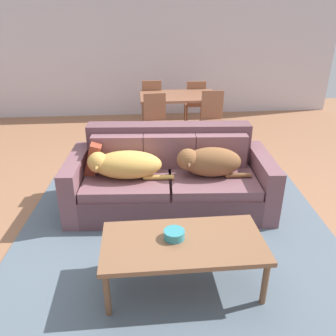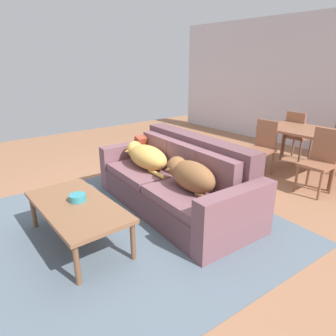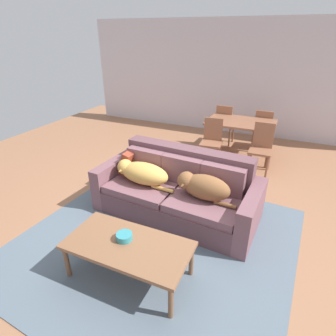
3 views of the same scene
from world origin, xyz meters
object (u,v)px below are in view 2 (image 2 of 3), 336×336
couch (178,183)px  throw_pillow_by_left_arm (146,147)px  dining_chair_far_left (297,134)px  dog_on_left_cushion (146,156)px  coffee_table (77,208)px  dog_on_right_cushion (190,175)px  dining_chair_near_right (320,159)px  dining_chair_near_left (262,145)px  bowl_on_coffee_table (78,198)px  dining_table (307,134)px

couch → throw_pillow_by_left_arm: couch is taller
throw_pillow_by_left_arm → dining_chair_far_left: dining_chair_far_left is taller
couch → dog_on_left_cushion: 0.58m
couch → coffee_table: 1.33m
dog_on_right_cushion → dining_chair_near_right: 2.09m
couch → dining_chair_near_left: (-0.05, 1.86, 0.15)m
throw_pillow_by_left_arm → dining_chair_far_left: 2.95m
couch → dog_on_left_cushion: size_ratio=2.53×
dining_chair_near_left → bowl_on_coffee_table: bearing=-96.3°
dining_table → dining_chair_far_left: (-0.45, 0.53, -0.16)m
bowl_on_coffee_table → dining_chair_far_left: size_ratio=0.18×
bowl_on_coffee_table → dining_chair_near_right: bearing=72.5°
dog_on_right_cushion → bowl_on_coffee_table: size_ratio=4.80×
couch → dining_chair_far_left: dining_chair_far_left is taller
couch → coffee_table: (-0.02, -1.33, 0.06)m
dog_on_right_cushion → throw_pillow_by_left_arm: throw_pillow_by_left_arm is taller
bowl_on_coffee_table → dining_chair_near_left: dining_chair_near_left is taller
dining_chair_near_right → dining_chair_far_left: 1.45m
dining_chair_near_right → dining_chair_far_left: bearing=131.6°
coffee_table → dining_table: size_ratio=0.96×
dog_on_left_cushion → bowl_on_coffee_table: size_ratio=5.45×
dining_chair_near_left → dog_on_right_cushion: bearing=-83.1°
dining_chair_near_left → dining_table: bearing=46.9°
dining_chair_far_left → coffee_table: bearing=92.4°
throw_pillow_by_left_arm → dining_table: throw_pillow_by_left_arm is taller
couch → dining_chair_near_left: bearing=95.4°
dining_table → dining_chair_near_left: 0.74m
dining_chair_near_left → dining_chair_near_right: dining_chair_near_right is taller
throw_pillow_by_left_arm → bowl_on_coffee_table: throw_pillow_by_left_arm is taller
dog_on_right_cushion → dining_chair_far_left: dining_chair_far_left is taller
dog_on_right_cushion → throw_pillow_by_left_arm: bearing=171.1°
dining_chair_near_left → coffee_table: bearing=-95.1°
couch → bowl_on_coffee_table: bearing=-89.9°
dining_chair_far_left → dining_chair_near_left: bearing=92.5°
bowl_on_coffee_table → dining_table: dining_table is taller
couch → dog_on_left_cushion: couch is taller
dog_on_left_cushion → dining_chair_far_left: dining_chair_far_left is taller
dining_table → throw_pillow_by_left_arm: bearing=-118.3°
dog_on_left_cushion → dining_chair_near_right: 2.43m
couch → dining_chair_far_left: bearing=95.1°
throw_pillow_by_left_arm → dining_chair_far_left: size_ratio=0.39×
coffee_table → dining_chair_far_left: bearing=90.5°
dining_chair_near_right → bowl_on_coffee_table: bearing=-106.8°
throw_pillow_by_left_arm → dog_on_right_cushion: bearing=-12.9°
couch → coffee_table: couch is taller
dog_on_right_cushion → bowl_on_coffee_table: dog_on_right_cushion is taller
couch → dining_chair_far_left: size_ratio=2.52×
dog_on_right_cushion → dining_chair_far_left: bearing=102.3°
throw_pillow_by_left_arm → dining_chair_near_left: dining_chair_near_left is taller
coffee_table → bowl_on_coffee_table: bowl_on_coffee_table is taller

